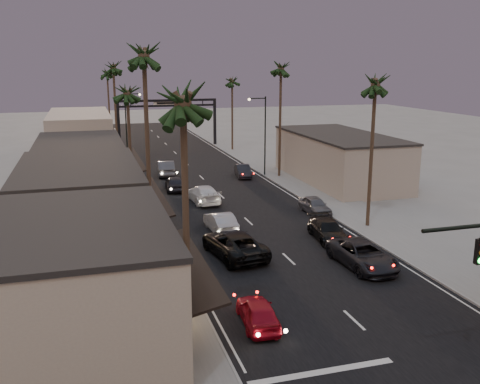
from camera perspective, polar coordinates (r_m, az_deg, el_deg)
ground at (r=54.87m, az=-2.79°, el=0.31°), size 200.00×200.00×0.00m
road at (r=59.63m, az=-3.92°, el=1.37°), size 14.00×120.00×0.02m
sidewalk_left at (r=65.23m, az=-13.44°, el=2.13°), size 5.00×92.00×0.12m
sidewalk_right at (r=68.75m, az=2.58°, el=3.06°), size 5.00×92.00×0.12m
storefront_near at (r=25.89m, az=-16.61°, el=-9.28°), size 8.00×12.00×5.50m
storefront_mid at (r=39.21m, az=-16.64°, el=-1.51°), size 8.00×14.00×5.50m
storefront_far at (r=54.89m, az=-16.65°, el=2.42°), size 8.00×16.00×5.00m
storefront_dist at (r=77.55m, az=-16.69°, el=5.90°), size 8.00×20.00×6.00m
building_right at (r=59.14m, az=10.51°, el=3.53°), size 8.00×18.00×5.00m
arch at (r=83.19m, az=-7.74°, el=8.58°), size 15.20×0.40×7.27m
streetlight_right at (r=60.58m, az=2.45°, el=6.68°), size 2.13×0.30×9.00m
streetlight_left at (r=70.55m, az=-11.84°, el=7.38°), size 2.13×0.30×9.00m
palm_la at (r=21.33m, az=-6.13°, el=10.51°), size 3.20×3.20×13.20m
palm_lb at (r=34.18m, az=-10.25°, el=14.74°), size 3.20×3.20×15.20m
palm_lc at (r=48.16m, az=-11.96°, el=10.78°), size 3.20×3.20×12.20m
palm_ld at (r=67.07m, az=-13.39°, el=13.07°), size 3.20×3.20×14.20m
palm_ra at (r=41.65m, az=14.29°, el=11.62°), size 3.20×3.20×13.20m
palm_rb at (r=59.77m, az=4.40°, el=13.38°), size 3.20×3.20×14.20m
palm_rc at (r=78.83m, az=-0.85°, el=12.03°), size 3.20×3.20×12.20m
palm_far at (r=90.06m, az=-14.01°, el=12.45°), size 3.20×3.20×13.20m
oncoming_red at (r=26.84m, az=1.93°, el=-12.68°), size 1.95×4.15×1.37m
oncoming_pickup at (r=35.71m, az=-0.64°, el=-5.56°), size 3.69×6.53×1.72m
oncoming_silver at (r=40.92m, az=-2.09°, el=-3.21°), size 1.79×4.67×1.52m
oncoming_white at (r=49.57m, az=-3.94°, el=-0.20°), size 2.60×5.62×1.59m
oncoming_dgrey at (r=54.53m, az=-6.99°, el=0.94°), size 2.14×4.51×1.49m
oncoming_grey_far at (r=62.00m, az=-7.90°, el=2.54°), size 2.33×5.36×1.71m
curbside_near at (r=34.81m, az=12.96°, el=-6.55°), size 2.89×5.82×1.59m
curbside_black at (r=39.53m, az=9.35°, el=-4.06°), size 2.52×5.13×1.43m
curbside_grey at (r=46.28m, az=8.00°, el=-1.41°), size 1.74×4.20×1.42m
curbside_far at (r=60.55m, az=0.31°, el=2.25°), size 2.04×4.38×1.39m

